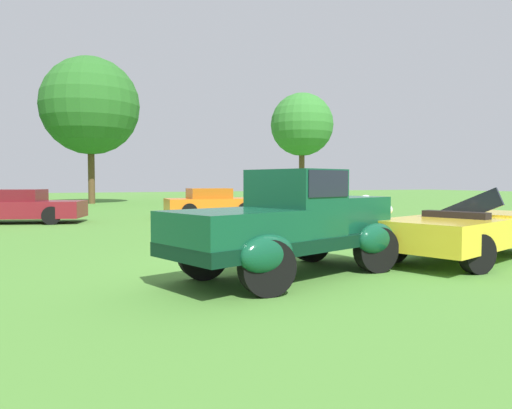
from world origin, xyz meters
The scene contains 8 objects.
ground_plane centered at (0.00, 0.00, 0.00)m, with size 120.00×120.00×0.00m, color #4C8433.
feature_pickup_truck centered at (-0.10, -0.50, 0.86)m, with size 4.41×2.79×1.70m.
neighbor_convertible centered at (3.83, -0.37, 0.58)m, with size 4.55×2.99×1.40m.
show_car_burgundy centered at (-4.64, 11.97, 0.60)m, with size 4.71×2.91×1.22m.
show_car_orange centered at (2.64, 11.81, 0.60)m, with size 3.95×1.95×1.22m.
show_car_cream centered at (7.45, 11.35, 0.60)m, with size 4.03×2.09×1.22m.
treeline_center centered at (-0.94, 26.78, 6.54)m, with size 6.49×6.49×9.80m.
treeline_mid_right centered at (14.66, 25.80, 5.92)m, with size 4.90×4.90×8.39m.
Camera 1 is at (-3.64, -7.22, 1.52)m, focal length 33.54 mm.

